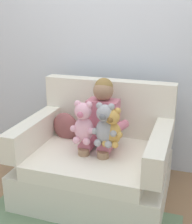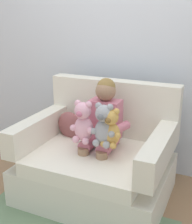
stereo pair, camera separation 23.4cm
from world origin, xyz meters
TOP-DOWN VIEW (x-y plane):
  - ground_plane at (0.00, 0.00)m, footprint 8.00×8.00m
  - back_wall at (0.00, 0.71)m, footprint 6.00×0.10m
  - armchair at (0.00, 0.04)m, footprint 1.21×0.93m
  - seated_child at (0.02, 0.08)m, footprint 0.45×0.39m
  - plush_grey at (0.11, -0.10)m, footprint 0.20×0.16m
  - plush_pink at (-0.06, -0.11)m, footprint 0.20×0.16m
  - plush_honey at (0.17, -0.09)m, footprint 0.18×0.15m
  - throw_pillow at (-0.34, 0.17)m, footprint 0.28×0.17m

SIDE VIEW (x-z plane):
  - ground_plane at x=0.00m, z-range 0.00..0.00m
  - armchair at x=0.00m, z-range -0.17..0.78m
  - throw_pillow at x=-0.34m, z-range 0.41..0.67m
  - seated_child at x=0.02m, z-range 0.23..1.06m
  - plush_honey at x=0.17m, z-range 0.53..0.84m
  - plush_pink at x=-0.06m, z-range 0.53..0.87m
  - plush_grey at x=0.11m, z-range 0.53..0.87m
  - back_wall at x=0.00m, z-range 0.00..2.60m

